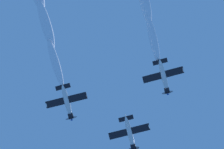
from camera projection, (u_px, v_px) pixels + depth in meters
airplane_lead at (130, 133)px, 81.73m from camera, size 6.89×7.61×2.68m
airplane_left_wingman at (67, 102)px, 80.50m from camera, size 6.91×7.61×2.81m
airplane_right_wingman at (164, 77)px, 81.57m from camera, size 6.88×7.60×2.67m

